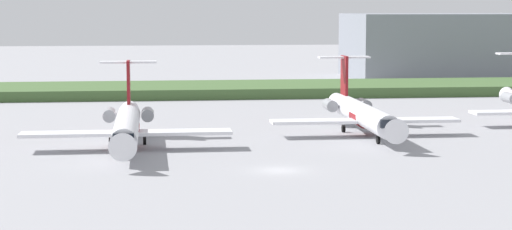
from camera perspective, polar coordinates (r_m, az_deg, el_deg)
name	(u,v)px	position (r m, az deg, el deg)	size (l,w,h in m)	color
ground_plane	(246,128)	(115.53, -0.61, -0.85)	(500.00, 500.00, 0.00)	#939399
grass_berm	(219,89)	(160.50, -2.32, 1.62)	(320.00, 20.00, 1.75)	#426033
regional_jet_third	(127,125)	(100.57, -8.14, -0.62)	(22.81, 31.00, 9.00)	white
regional_jet_fourth	(362,113)	(110.91, 6.70, 0.10)	(22.81, 31.00, 9.00)	white
distant_hangar	(478,45)	(205.45, 13.79, 4.28)	(56.74, 26.65, 13.92)	gray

